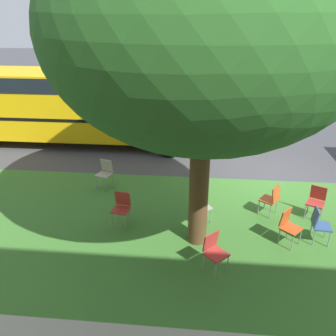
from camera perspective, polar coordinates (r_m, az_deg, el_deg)
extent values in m
plane|color=#424247|center=(11.90, 16.64, -1.58)|extent=(80.00, 80.00, 0.00)
cube|color=#3D752D|center=(9.20, 20.07, -10.35)|extent=(48.00, 6.00, 0.01)
cylinder|color=brown|center=(7.69, 5.17, -1.92)|extent=(0.44, 0.44, 3.25)
ellipsoid|color=#2D6B28|center=(6.89, 6.20, 21.68)|extent=(6.10, 6.10, 4.51)
cube|color=#B7332D|center=(7.44, 7.99, -13.94)|extent=(0.58, 0.58, 0.04)
cube|color=#B7332D|center=(7.39, 7.08, -11.83)|extent=(0.35, 0.34, 0.40)
cylinder|color=gray|center=(7.40, 7.86, -16.52)|extent=(0.02, 0.02, 0.42)
cylinder|color=gray|center=(7.61, 9.82, -15.31)|extent=(0.02, 0.02, 0.42)
cylinder|color=gray|center=(7.57, 5.95, -15.25)|extent=(0.02, 0.02, 0.42)
cylinder|color=gray|center=(7.78, 7.91, -14.13)|extent=(0.02, 0.02, 0.42)
cube|color=#B7332D|center=(8.89, -7.81, -6.88)|extent=(0.47, 0.46, 0.04)
cube|color=#B7332D|center=(8.91, -7.48, -4.98)|extent=(0.41, 0.14, 0.40)
cylinder|color=gray|center=(8.94, -9.20, -8.52)|extent=(0.02, 0.02, 0.42)
cylinder|color=gray|center=(8.82, -7.01, -8.87)|extent=(0.02, 0.02, 0.42)
cylinder|color=gray|center=(9.20, -8.40, -7.41)|extent=(0.02, 0.02, 0.42)
cylinder|color=gray|center=(9.08, -6.27, -7.73)|extent=(0.02, 0.02, 0.42)
cube|color=#ADA393|center=(10.80, -10.53, -1.08)|extent=(0.53, 0.52, 0.04)
cube|color=#ADA393|center=(10.83, -10.10, 0.44)|extent=(0.40, 0.21, 0.40)
cylinder|color=gray|center=(10.88, -11.73, -2.34)|extent=(0.02, 0.02, 0.42)
cylinder|color=gray|center=(10.68, -10.16, -2.72)|extent=(0.02, 0.02, 0.42)
cylinder|color=gray|center=(11.12, -10.71, -1.63)|extent=(0.02, 0.02, 0.42)
cylinder|color=gray|center=(10.93, -9.16, -1.99)|extent=(0.02, 0.02, 0.42)
cube|color=#ADA393|center=(8.98, 5.58, -6.40)|extent=(0.57, 0.56, 0.04)
cube|color=#ADA393|center=(8.99, 5.05, -4.57)|extent=(0.38, 0.28, 0.40)
cylinder|color=gray|center=(8.89, 5.10, -8.45)|extent=(0.02, 0.02, 0.42)
cylinder|color=gray|center=(9.06, 7.07, -7.86)|extent=(0.02, 0.02, 0.42)
cylinder|color=gray|center=(9.14, 3.99, -7.41)|extent=(0.02, 0.02, 0.42)
cylinder|color=gray|center=(9.30, 5.93, -6.87)|extent=(0.02, 0.02, 0.42)
cube|color=#C64C1E|center=(9.64, 16.24, -5.03)|extent=(0.57, 0.57, 0.04)
cube|color=#C64C1E|center=(9.47, 17.39, -4.10)|extent=(0.30, 0.38, 0.40)
cylinder|color=gray|center=(9.95, 15.66, -5.48)|extent=(0.02, 0.02, 0.42)
cylinder|color=gray|center=(9.66, 14.71, -6.33)|extent=(0.02, 0.02, 0.42)
cylinder|color=gray|center=(9.84, 17.43, -6.08)|extent=(0.02, 0.02, 0.42)
cylinder|color=gray|center=(9.55, 16.53, -6.96)|extent=(0.02, 0.02, 0.42)
cube|color=#C64C1E|center=(8.61, 19.63, -9.40)|extent=(0.58, 0.58, 0.04)
cube|color=#C64C1E|center=(8.55, 18.80, -7.61)|extent=(0.33, 0.35, 0.40)
cylinder|color=gray|center=(8.54, 19.81, -11.60)|extent=(0.02, 0.02, 0.42)
cylinder|color=gray|center=(8.81, 20.96, -10.56)|extent=(0.02, 0.02, 0.42)
cylinder|color=gray|center=(8.66, 17.83, -10.73)|extent=(0.02, 0.02, 0.42)
cylinder|color=gray|center=(8.93, 19.04, -9.74)|extent=(0.02, 0.02, 0.42)
cube|color=#B7332D|center=(9.87, 23.11, -5.40)|extent=(0.56, 0.55, 0.04)
cube|color=#B7332D|center=(9.92, 23.56, -3.75)|extent=(0.39, 0.26, 0.40)
cylinder|color=gray|center=(9.85, 21.67, -6.73)|extent=(0.02, 0.02, 0.42)
cylinder|color=gray|center=(9.81, 23.70, -7.24)|extent=(0.02, 0.02, 0.42)
cylinder|color=gray|center=(10.15, 22.12, -5.86)|extent=(0.02, 0.02, 0.42)
cylinder|color=gray|center=(10.11, 24.09, -6.36)|extent=(0.02, 0.02, 0.42)
cube|color=#335184|center=(8.96, 23.99, -8.74)|extent=(0.44, 0.45, 0.04)
cube|color=#335184|center=(8.80, 23.11, -7.38)|extent=(0.12, 0.41, 0.40)
cylinder|color=gray|center=(8.98, 25.03, -10.63)|extent=(0.02, 0.02, 0.42)
cylinder|color=gray|center=(9.27, 24.55, -9.37)|extent=(0.02, 0.02, 0.42)
cylinder|color=gray|center=(8.89, 22.89, -10.57)|extent=(0.02, 0.02, 0.42)
cylinder|color=gray|center=(9.19, 22.48, -9.29)|extent=(0.02, 0.02, 0.42)
cube|color=yellow|center=(14.62, -15.53, 10.22)|extent=(10.40, 2.44, 2.50)
cube|color=black|center=(14.71, -15.38, 8.90)|extent=(10.30, 2.46, 0.12)
cube|color=black|center=(14.44, -15.94, 13.67)|extent=(10.30, 2.46, 0.56)
cylinder|color=black|center=(17.75, -26.00, 7.21)|extent=(0.96, 0.28, 0.96)
cylinder|color=black|center=(12.89, 0.05, 3.87)|extent=(0.96, 0.28, 0.96)
cylinder|color=black|center=(15.27, 0.94, 7.21)|extent=(0.96, 0.28, 0.96)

